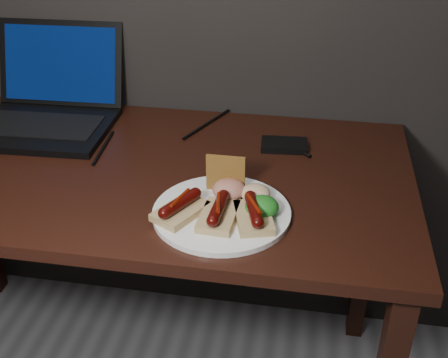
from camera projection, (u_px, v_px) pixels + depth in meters
name	position (u px, v px, depth m)	size (l,w,h in m)	color
desk	(123.00, 195.00, 1.41)	(1.40, 0.70, 0.75)	black
laptop	(48.00, 105.00, 1.55)	(0.38, 0.38, 0.25)	black
hard_drive	(284.00, 145.00, 1.43)	(0.12, 0.07, 0.02)	black
desk_cables	(135.00, 138.00, 1.48)	(0.92, 0.39, 0.01)	black
plate	(222.00, 213.00, 1.17)	(0.29, 0.29, 0.01)	white
bread_sausage_left	(180.00, 208.00, 1.15)	(0.12, 0.13, 0.04)	tan
bread_sausage_center	(218.00, 213.00, 1.13)	(0.08, 0.12, 0.04)	tan
bread_sausage_right	(254.00, 214.00, 1.13)	(0.10, 0.13, 0.04)	tan
crispbread	(226.00, 173.00, 1.22)	(0.09, 0.01, 0.09)	#AF7330
salad_greens	(262.00, 207.00, 1.15)	(0.07, 0.07, 0.04)	#125D17
salsa_mound	(229.00, 189.00, 1.20)	(0.07, 0.07, 0.04)	#A5101A
coleslaw_mound	(255.00, 193.00, 1.19)	(0.06, 0.06, 0.04)	beige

